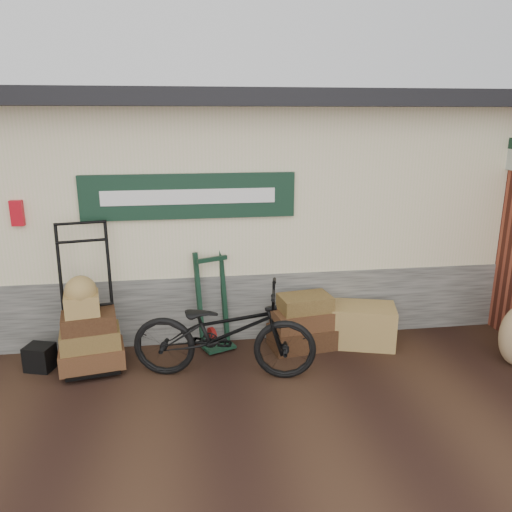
{
  "coord_description": "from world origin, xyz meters",
  "views": [
    {
      "loc": [
        -0.36,
        -5.11,
        2.9
      ],
      "look_at": [
        0.51,
        0.9,
        1.18
      ],
      "focal_mm": 35.0,
      "sensor_mm": 36.0,
      "label": 1
    }
  ],
  "objects": [
    {
      "name": "ground",
      "position": [
        0.0,
        0.0,
        0.0
      ],
      "size": [
        80.0,
        80.0,
        0.0
      ],
      "primitive_type": "plane",
      "color": "black",
      "rests_on": "ground"
    },
    {
      "name": "station_building",
      "position": [
        -0.01,
        2.74,
        1.61
      ],
      "size": [
        14.4,
        4.1,
        3.2
      ],
      "color": "#4C4C47",
      "rests_on": "ground"
    },
    {
      "name": "porter_trolley",
      "position": [
        -1.53,
        0.57,
        0.88
      ],
      "size": [
        0.98,
        0.8,
        1.75
      ],
      "primitive_type": null,
      "rotation": [
        0.0,
        0.0,
        0.17
      ],
      "color": "black",
      "rests_on": "ground"
    },
    {
      "name": "green_barrow",
      "position": [
        -0.05,
        0.85,
        0.63
      ],
      "size": [
        0.56,
        0.53,
        1.25
      ],
      "primitive_type": null,
      "rotation": [
        0.0,
        0.0,
        0.39
      ],
      "color": "black",
      "rests_on": "ground"
    },
    {
      "name": "suitcase_stack",
      "position": [
        1.07,
        0.66,
        0.36
      ],
      "size": [
        0.87,
        0.62,
        0.71
      ],
      "primitive_type": null,
      "rotation": [
        0.0,
        0.0,
        0.15
      ],
      "color": "#371E11",
      "rests_on": "ground"
    },
    {
      "name": "wicker_hamper",
      "position": [
        1.88,
        0.64,
        0.26
      ],
      "size": [
        0.93,
        0.73,
        0.53
      ],
      "primitive_type": "cube",
      "rotation": [
        0.0,
        0.0,
        -0.28
      ],
      "color": "olive",
      "rests_on": "ground"
    },
    {
      "name": "black_trunk",
      "position": [
        -2.12,
        0.52,
        0.15
      ],
      "size": [
        0.37,
        0.34,
        0.3
      ],
      "primitive_type": "cube",
      "rotation": [
        0.0,
        0.0,
        -0.31
      ],
      "color": "black",
      "rests_on": "ground"
    },
    {
      "name": "bicycle",
      "position": [
        0.03,
        0.06,
        0.61
      ],
      "size": [
        1.12,
        2.19,
        1.21
      ],
      "primitive_type": "imported",
      "rotation": [
        0.0,
        0.0,
        1.37
      ],
      "color": "black",
      "rests_on": "ground"
    }
  ]
}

